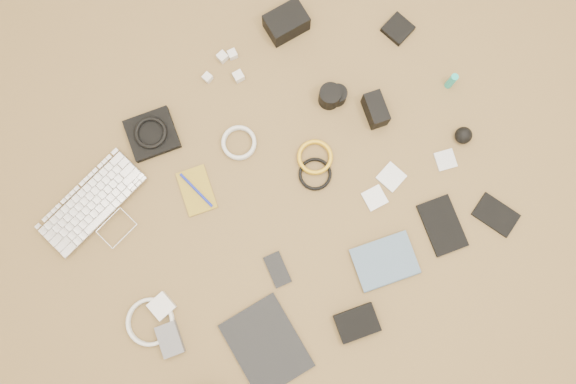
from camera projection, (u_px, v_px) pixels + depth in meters
room_shell at (284, 49)px, 0.60m from camera, size 4.04×4.04×2.58m
laptop at (104, 214)px, 1.82m from camera, size 0.40×0.30×0.03m
headphone_pouch at (152, 134)px, 1.86m from camera, size 0.19×0.19×0.03m
headphones at (151, 133)px, 1.84m from camera, size 0.13×0.13×0.01m
charger_a at (208, 78)px, 1.89m from camera, size 0.03×0.03×0.03m
charger_b at (222, 57)px, 1.89m from camera, size 0.03×0.03×0.03m
charger_c at (232, 54)px, 1.90m from camera, size 0.03×0.03×0.03m
charger_d at (239, 76)px, 1.88m from camera, size 0.04×0.04×0.03m
dslr_camera at (286, 23)px, 1.89m from camera, size 0.15×0.11×0.08m
notebook_olive at (197, 191)px, 1.84m from camera, size 0.14×0.17×0.01m
pen_blue at (196, 190)px, 1.83m from camera, size 0.03×0.15×0.01m
cable_white_a at (239, 143)px, 1.86m from camera, size 0.12×0.12×0.01m
lens_a at (330, 96)px, 1.85m from camera, size 0.07×0.07×0.08m
lens_b at (337, 95)px, 1.86m from camera, size 0.07×0.07×0.06m
card_reader at (398, 29)px, 1.91m from camera, size 0.10×0.10×0.02m
power_brick at (162, 306)px, 1.77m from camera, size 0.07×0.07×0.03m
cable_white_b at (151, 322)px, 1.78m from camera, size 0.19×0.19×0.01m
cable_black at (315, 174)px, 1.85m from camera, size 0.14×0.14×0.01m
cable_yellow at (315, 158)px, 1.85m from camera, size 0.13×0.13×0.01m
flash at (375, 110)px, 1.84m from camera, size 0.09×0.12×0.08m
lens_cleaner at (451, 81)px, 1.85m from camera, size 0.03×0.03×0.08m
battery_charger at (170, 339)px, 1.76m from camera, size 0.09×0.12×0.03m
tablet at (266, 345)px, 1.77m from camera, size 0.23×0.29×0.01m
phone at (277, 270)px, 1.80m from camera, size 0.08×0.12×0.01m
filter_case_left at (375, 198)px, 1.83m from camera, size 0.08×0.08×0.01m
filter_case_mid at (391, 177)px, 1.84m from camera, size 0.09×0.09×0.01m
filter_case_right at (445, 160)px, 1.85m from camera, size 0.08×0.08×0.01m
air_blower at (463, 135)px, 1.84m from camera, size 0.06×0.06×0.06m
drive_case at (357, 323)px, 1.77m from camera, size 0.15×0.13×0.03m
paperback at (393, 283)px, 1.79m from camera, size 0.23×0.20×0.02m
notebook_black_a at (442, 225)px, 1.82m from camera, size 0.16×0.20×0.01m
notebook_black_b at (496, 215)px, 1.83m from camera, size 0.13×0.16×0.01m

